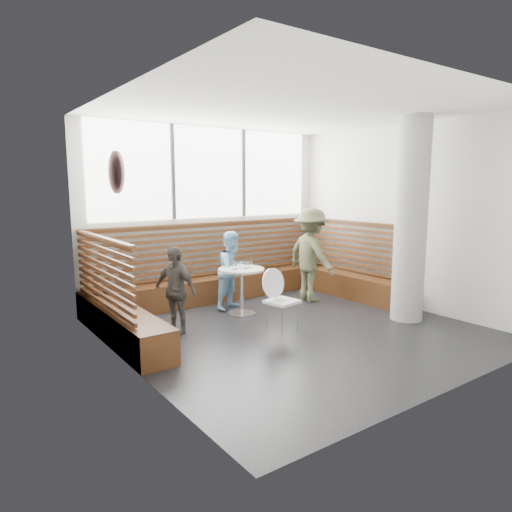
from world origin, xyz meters
TOP-DOWN VIEW (x-y plane):
  - room at (0.00, 0.00)m, footprint 5.00×5.00m
  - booth at (0.00, 1.77)m, footprint 5.00×2.50m
  - concrete_column at (1.85, -0.60)m, footprint 0.50×0.50m
  - wall_art at (-2.46, 0.40)m, footprint 0.03×0.50m
  - cafe_table at (-0.16, 1.19)m, footprint 0.76×0.76m
  - cafe_chair at (-0.19, 0.14)m, footprint 0.45×0.44m
  - adult_man at (1.40, 1.20)m, footprint 0.69×1.15m
  - child_back at (-0.08, 1.58)m, footprint 0.79×0.69m
  - child_left at (-1.49, 0.95)m, footprint 0.56×0.82m
  - plate_near at (-0.24, 1.24)m, footprint 0.19×0.19m
  - plate_far at (-0.09, 1.36)m, footprint 0.19×0.19m
  - glass_left at (-0.31, 1.17)m, footprint 0.07×0.07m
  - glass_mid at (-0.10, 1.13)m, footprint 0.07×0.07m
  - glass_right at (0.01, 1.18)m, footprint 0.07×0.07m
  - menu_card at (-0.09, 0.97)m, footprint 0.25×0.21m

SIDE VIEW (x-z plane):
  - booth at x=0.00m, z-range -0.31..1.13m
  - cafe_chair at x=-0.19m, z-range 0.08..1.01m
  - cafe_table at x=-0.16m, z-range 0.17..0.95m
  - child_left at x=-1.49m, z-range 0.00..1.29m
  - child_back at x=-0.08m, z-range 0.00..1.36m
  - menu_card at x=-0.09m, z-range 0.78..0.79m
  - plate_near at x=-0.24m, z-range 0.78..0.80m
  - plate_far at x=-0.09m, z-range 0.78..0.80m
  - glass_right at x=0.01m, z-range 0.78..0.89m
  - glass_left at x=-0.31m, z-range 0.78..0.89m
  - glass_mid at x=-0.10m, z-range 0.78..0.90m
  - adult_man at x=1.40m, z-range 0.00..1.74m
  - concrete_column at x=1.85m, z-range 0.00..3.20m
  - room at x=0.00m, z-range 0.00..3.20m
  - wall_art at x=-2.46m, z-range 2.05..2.55m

